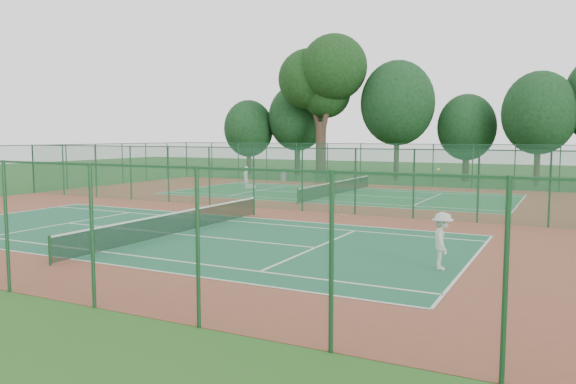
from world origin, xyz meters
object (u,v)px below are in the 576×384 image
Objects in this scene: player_near at (442,241)px; big_tree at (323,78)px; player_far at (246,177)px; trash_bin at (283,176)px; bench at (324,178)px; kit_bag at (251,187)px.

player_near is 37.93m from big_tree.
trash_bin is at bearing -175.56° from player_far.
bench is 10.60m from big_tree.
big_tree is (1.78, 4.70, 9.12)m from trash_bin.
player_far is (-19.48, 20.38, -0.04)m from player_near.
kit_bag is at bearing 100.67° from player_far.
trash_bin is at bearing 101.13° from kit_bag.
bench is at bearing -3.37° from trash_bin.
big_tree is (1.01, 11.76, 9.44)m from kit_bag.
player_far reaches higher than kit_bag.
big_tree reaches higher than trash_bin.
player_near is 33.91m from trash_bin.
player_far is 7.14m from trash_bin.
kit_bag is at bearing -83.77° from trash_bin.
trash_bin is 1.19× the size of kit_bag.
bench is (3.69, 6.88, -0.37)m from player_far.
kit_bag is at bearing -94.92° from big_tree.
bench reaches higher than trash_bin.
player_near is 28.19m from player_far.
bench is 2.06× the size of kit_bag.
player_near is 1.91× the size of trash_bin.
big_tree is (-18.06, 32.20, 8.69)m from player_near.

